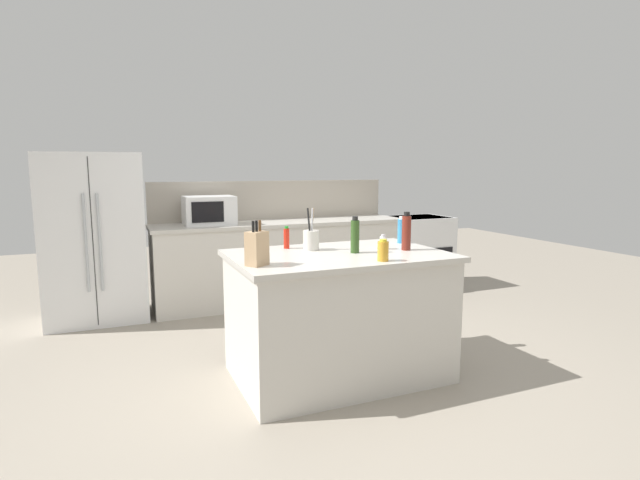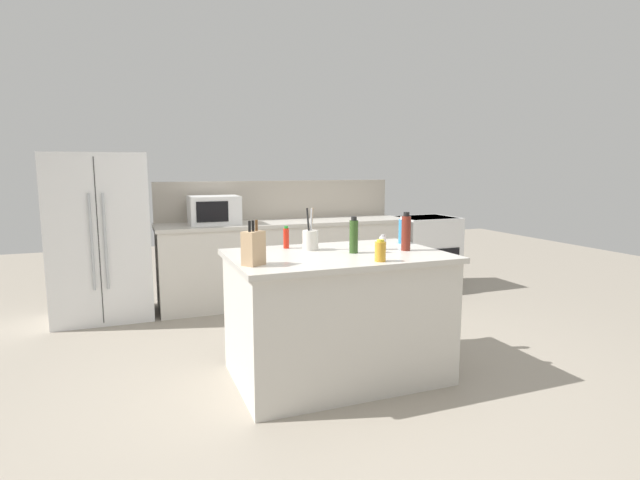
# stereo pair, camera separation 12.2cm
# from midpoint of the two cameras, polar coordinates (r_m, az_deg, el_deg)

# --- Properties ---
(ground_plane) EXTENTS (14.00, 14.00, 0.00)m
(ground_plane) POSITION_cam_midpoint_polar(r_m,az_deg,el_deg) (3.93, 2.84, -15.16)
(ground_plane) COLOR gray
(back_counter_run) EXTENTS (2.94, 0.66, 0.94)m
(back_counter_run) POSITION_cam_midpoint_polar(r_m,az_deg,el_deg) (5.87, -3.23, -2.40)
(back_counter_run) COLOR beige
(back_counter_run) RESTS_ON ground_plane
(wall_backsplash) EXTENTS (2.90, 0.03, 0.46)m
(wall_backsplash) POSITION_cam_midpoint_polar(r_m,az_deg,el_deg) (6.08, -4.21, 4.61)
(wall_backsplash) COLOR #B2A899
(wall_backsplash) RESTS_ON back_counter_run
(kitchen_island) EXTENTS (1.57, 1.03, 0.94)m
(kitchen_island) POSITION_cam_midpoint_polar(r_m,az_deg,el_deg) (3.76, 2.89, -8.56)
(kitchen_island) COLOR beige
(kitchen_island) RESTS_ON ground_plane
(refrigerator) EXTENTS (0.96, 0.75, 1.71)m
(refrigerator) POSITION_cam_midpoint_polar(r_m,az_deg,el_deg) (5.58, -23.25, 0.33)
(refrigerator) COLOR white
(refrigerator) RESTS_ON ground_plane
(range_oven) EXTENTS (0.76, 0.65, 0.92)m
(range_oven) POSITION_cam_midpoint_polar(r_m,az_deg,el_deg) (6.69, 12.37, -1.29)
(range_oven) COLOR white
(range_oven) RESTS_ON ground_plane
(microwave) EXTENTS (0.54, 0.39, 0.31)m
(microwave) POSITION_cam_midpoint_polar(r_m,az_deg,el_deg) (5.58, -11.41, 3.36)
(microwave) COLOR white
(microwave) RESTS_ON back_counter_run
(knife_block) EXTENTS (0.16, 0.16, 0.29)m
(knife_block) POSITION_cam_midpoint_polar(r_m,az_deg,el_deg) (3.21, -6.55, -0.89)
(knife_block) COLOR tan
(knife_block) RESTS_ON kitchen_island
(utensil_crock) EXTENTS (0.12, 0.12, 0.32)m
(utensil_crock) POSITION_cam_midpoint_polar(r_m,az_deg,el_deg) (3.78, -0.19, 0.08)
(utensil_crock) COLOR beige
(utensil_crock) RESTS_ON kitchen_island
(dish_soap_bottle) EXTENTS (0.07, 0.07, 0.22)m
(dish_soap_bottle) POSITION_cam_midpoint_polar(r_m,az_deg,el_deg) (4.17, 10.24, 1.03)
(dish_soap_bottle) COLOR #3384BC
(dish_soap_bottle) RESTS_ON kitchen_island
(honey_jar) EXTENTS (0.08, 0.08, 0.15)m
(honey_jar) POSITION_cam_midpoint_polar(r_m,az_deg,el_deg) (3.36, 7.94, -1.26)
(honey_jar) COLOR gold
(honey_jar) RESTS_ON kitchen_island
(hot_sauce_bottle) EXTENTS (0.04, 0.04, 0.17)m
(hot_sauce_bottle) POSITION_cam_midpoint_polar(r_m,az_deg,el_deg) (3.87, -2.99, 0.25)
(hot_sauce_bottle) COLOR red
(hot_sauce_bottle) RESTS_ON kitchen_island
(salt_shaker) EXTENTS (0.05, 0.05, 0.11)m
(salt_shaker) POSITION_cam_midpoint_polar(r_m,az_deg,el_deg) (3.85, 8.08, -0.30)
(salt_shaker) COLOR silver
(salt_shaker) RESTS_ON kitchen_island
(vinegar_bottle) EXTENTS (0.07, 0.07, 0.29)m
(vinegar_bottle) POSITION_cam_midpoint_polar(r_m,az_deg,el_deg) (3.82, 10.71, 0.85)
(vinegar_bottle) COLOR maroon
(vinegar_bottle) RESTS_ON kitchen_island
(olive_oil_bottle) EXTENTS (0.06, 0.06, 0.27)m
(olive_oil_bottle) POSITION_cam_midpoint_polar(r_m,az_deg,el_deg) (3.66, 4.83, 0.47)
(olive_oil_bottle) COLOR #2D4C1E
(olive_oil_bottle) RESTS_ON kitchen_island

